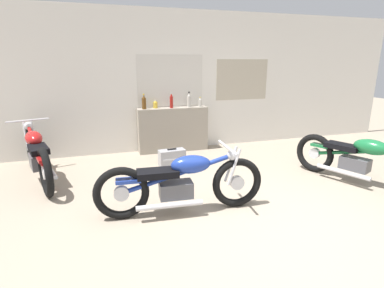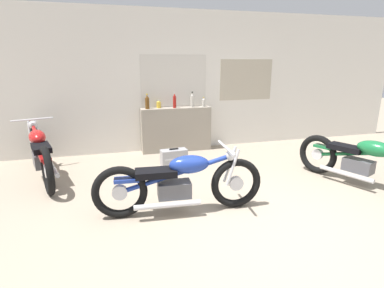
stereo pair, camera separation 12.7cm
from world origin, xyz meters
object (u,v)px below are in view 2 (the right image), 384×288
Objects in this scene: bottle_leftmost at (147,102)px; bottle_center at (175,101)px; hard_case_silver at (174,158)px; bottle_left_center at (159,104)px; motorcycle_green at (364,161)px; bottle_right_center at (192,100)px; motorcycle_blue at (180,182)px; bottle_rightmost at (203,102)px; motorcycle_red at (40,153)px.

bottle_center is at bearing -1.81° from bottle_leftmost.
bottle_leftmost is 1.30m from hard_case_silver.
bottle_left_center is 3.73m from motorcycle_green.
bottle_center reaches higher than motorcycle_green.
bottle_leftmost is 0.62× the size of hard_case_silver.
motorcycle_green is (1.92, -2.54, -0.65)m from bottle_right_center.
motorcycle_blue is at bearing -99.36° from hard_case_silver.
bottle_rightmost is at bearing 4.01° from bottle_center.
bottle_center is at bearing 21.57° from motorcycle_red.
motorcycle_red is (-1.86, 1.66, 0.02)m from motorcycle_blue.
bottle_right_center is (0.68, -0.06, 0.07)m from bottle_left_center.
bottle_left_center is 0.53× the size of bottle_right_center.
motorcycle_green is at bearing -18.88° from motorcycle_red.
bottle_left_center is 0.69m from bottle_right_center.
bottle_rightmost is 0.10× the size of motorcycle_red.
bottle_right_center is at bearing 71.64° from motorcycle_blue.
bottle_center is 0.15× the size of motorcycle_red.
motorcycle_red is (-2.36, -0.93, -0.62)m from bottle_center.
hard_case_silver is (-0.59, -0.90, -0.90)m from bottle_right_center.
bottle_leftmost is at bearing 27.64° from motorcycle_red.
motorcycle_red reaches higher than motorcycle_green.
hard_case_silver is at bearing -69.44° from bottle_leftmost.
bottle_right_center is at bearing 127.01° from motorcycle_green.
bottle_left_center is 1.27m from hard_case_silver.
bottle_left_center is at bearing 164.34° from bottle_center.
bottle_left_center reaches higher than motorcycle_red.
motorcycle_green is at bearing 1.50° from motorcycle_blue.
motorcycle_red is at bearing -178.45° from hard_case_silver.
bottle_rightmost reaches higher than motorcycle_green.
motorcycle_blue reaches higher than hard_case_silver.
hard_case_silver is at bearing 80.64° from motorcycle_blue.
hard_case_silver is (-0.21, -0.87, -0.90)m from bottle_center.
bottle_center is 0.37m from bottle_right_center.
motorcycle_red is (-2.98, -0.97, -0.57)m from bottle_rightmost.
bottle_left_center is at bearing 177.34° from bottle_rightmost.
bottle_center is (0.54, -0.02, 0.01)m from bottle_leftmost.
bottle_right_center is 0.65× the size of hard_case_silver.
bottle_center is 3.47m from motorcycle_green.
hard_case_silver is at bearing -123.13° from bottle_right_center.
bottle_center reaches higher than bottle_rightmost.
motorcycle_blue is 1.01× the size of motorcycle_red.
bottle_left_center is at bearing 95.85° from hard_case_silver.
bottle_rightmost is 2.92m from motorcycle_blue.
bottle_center is 0.66× the size of hard_case_silver.
motorcycle_green is at bearing -41.82° from bottle_leftmost.
bottle_rightmost is (0.25, 0.02, -0.05)m from bottle_right_center.
motorcycle_green is at bearing -47.72° from bottle_center.
bottle_leftmost is 0.95× the size of bottle_right_center.
hard_case_silver is (2.14, 0.06, -0.27)m from motorcycle_red.
bottle_right_center reaches higher than hard_case_silver.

